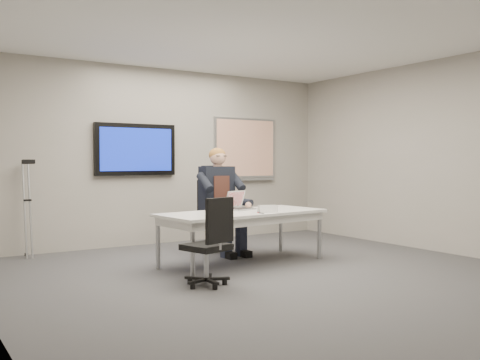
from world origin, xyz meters
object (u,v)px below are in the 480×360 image
office_chair_near (209,259)px  laptop (239,205)px  conference_table (243,217)px  seated_person (224,211)px  office_chair_far (215,229)px

office_chair_near → laptop: 1.62m
conference_table → seated_person: seated_person is taller
conference_table → seated_person: 0.78m
seated_person → laptop: bearing=-94.3°
seated_person → laptop: 0.51m
office_chair_far → office_chair_near: office_chair_far is taller
office_chair_far → laptop: office_chair_far is taller
laptop → office_chair_near: bearing=-150.6°
conference_table → office_chair_near: bearing=-144.7°
office_chair_far → seated_person: size_ratio=0.69×
office_chair_near → office_chair_far: bearing=-137.4°
office_chair_far → seated_person: (-0.01, -0.27, 0.28)m
conference_table → office_chair_near: size_ratio=2.41×
conference_table → office_chair_near: office_chair_near is taller
conference_table → office_chair_near: 1.33m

